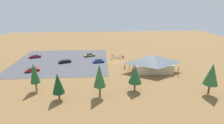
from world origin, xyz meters
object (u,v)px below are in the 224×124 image
object	(u,v)px
bicycle_white_yard_front	(115,57)
visitor_at_bikes	(125,66)
trash_bin	(123,57)
bicycle_yellow_yard_center	(112,56)
car_tan_aisle_side	(90,55)
bicycle_teal_near_porch	(112,59)
bicycle_orange_lone_east	(116,58)
bicycle_green_front_row	(120,59)
pine_west	(58,83)
car_blue_inner_stall	(99,61)
bike_pavilion	(153,62)
pine_far_east	(99,76)
pine_far_west	(135,75)
bicycle_red_edge_north	(121,56)
car_maroon_near_entry	(35,56)
car_black_back_corner	(65,61)
car_red_second_row	(32,70)
lot_sign	(113,56)
pine_east	(212,74)
bicycle_silver_trailside	(119,57)
pine_midwest	(34,73)

from	to	relation	value
bicycle_white_yard_front	visitor_at_bikes	distance (m)	13.72
trash_bin	bicycle_white_yard_front	bearing A→B (deg)	-8.83
bicycle_yellow_yard_center	car_tan_aisle_side	distance (m)	9.89
bicycle_teal_near_porch	car_tan_aisle_side	xyz separation A→B (m)	(9.52, -5.33, 0.34)
bicycle_orange_lone_east	visitor_at_bikes	bearing A→B (deg)	100.54
bicycle_green_front_row	pine_west	bearing A→B (deg)	59.68
car_blue_inner_stall	car_tan_aisle_side	xyz separation A→B (m)	(4.08, -8.89, -0.01)
bicycle_yellow_yard_center	visitor_at_bikes	xyz separation A→B (m)	(-3.77, 15.43, 0.61)
bicycle_orange_lone_east	bicycle_green_front_row	distance (m)	1.92
bike_pavilion	car_tan_aisle_side	size ratio (longest dim) A/B	2.92
pine_far_east	pine_far_west	distance (m)	9.84
bicycle_red_edge_north	car_maroon_near_entry	distance (m)	37.49
car_black_back_corner	car_tan_aisle_side	size ratio (longest dim) A/B	0.99
car_black_back_corner	car_red_second_row	distance (m)	13.09
visitor_at_bikes	car_tan_aisle_side	bearing A→B (deg)	-50.43
pine_west	car_tan_aisle_side	xyz separation A→B (m)	(-5.40, -37.20, -3.70)
pine_far_west	bicycle_red_edge_north	bearing A→B (deg)	-89.81
bicycle_orange_lone_east	car_tan_aisle_side	world-z (taller)	car_tan_aisle_side
bike_pavilion	lot_sign	distance (m)	19.45
bicycle_green_front_row	car_tan_aisle_side	xyz separation A→B (m)	(13.17, -5.46, 0.36)
car_maroon_near_entry	pine_east	bearing A→B (deg)	147.21
bicycle_yellow_yard_center	bicycle_red_edge_north	world-z (taller)	bicycle_red_edge_north
pine_far_west	bicycle_teal_near_porch	xyz separation A→B (m)	(4.51, -28.37, -4.25)
bike_pavilion	bicycle_green_front_row	bearing A→B (deg)	-55.82
pine_far_east	bicycle_silver_trailside	distance (m)	33.90
car_red_second_row	pine_east	bearing A→B (deg)	159.19
bicycle_green_front_row	visitor_at_bikes	size ratio (longest dim) A/B	0.82
bicycle_green_front_row	trash_bin	bearing A→B (deg)	-128.62
car_maroon_near_entry	bike_pavilion	bearing A→B (deg)	157.55
car_black_back_corner	bicycle_green_front_row	bearing A→B (deg)	-172.74
bicycle_white_yard_front	car_red_second_row	world-z (taller)	car_red_second_row
bike_pavilion	pine_west	bearing A→B (deg)	31.51
pine_far_west	car_red_second_row	bearing A→B (deg)	-26.48
pine_west	car_blue_inner_stall	world-z (taller)	pine_west
pine_midwest	car_blue_inner_stall	xyz separation A→B (m)	(-16.67, -23.16, -4.43)
pine_far_west	car_black_back_corner	size ratio (longest dim) A/B	1.36
bicycle_silver_trailside	bicycle_green_front_row	bearing A→B (deg)	99.99
pine_far_west	car_maroon_near_entry	size ratio (longest dim) A/B	1.36
bicycle_teal_near_porch	car_red_second_row	xyz separation A→B (m)	(28.45, 11.96, 0.33)
bicycle_white_yard_front	bicycle_orange_lone_east	world-z (taller)	bicycle_white_yard_front
bicycle_yellow_yard_center	bicycle_teal_near_porch	xyz separation A→B (m)	(0.30, 4.30, 0.05)
pine_west	visitor_at_bikes	distance (m)	28.34
pine_east	car_maroon_near_entry	bearing A→B (deg)	-32.79
pine_midwest	pine_far_west	xyz separation A→B (m)	(-26.62, 1.66, -0.53)
visitor_at_bikes	bicycle_teal_near_porch	bearing A→B (deg)	-69.87
pine_west	car_red_second_row	xyz separation A→B (m)	(13.53, -19.92, -3.71)
bicycle_white_yard_front	car_tan_aisle_side	world-z (taller)	car_tan_aisle_side
bicycle_yellow_yard_center	visitor_at_bikes	distance (m)	15.89
trash_bin	car_red_second_row	distance (m)	36.32
pine_west	car_red_second_row	distance (m)	24.36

